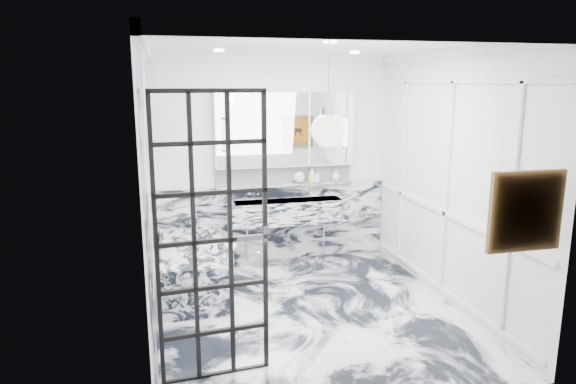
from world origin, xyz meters
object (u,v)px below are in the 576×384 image
object	(u,v)px
mirror_cabinet	(285,130)
trough_sink	(288,211)
bathtub	(193,268)
crittall_door	(212,241)

from	to	relation	value
mirror_cabinet	trough_sink	bearing A→B (deg)	-90.00
mirror_cabinet	bathtub	bearing A→B (deg)	-147.94
bathtub	trough_sink	bearing A→B (deg)	26.48
trough_sink	bathtub	distance (m)	1.55
crittall_door	bathtub	xyz separation A→B (m)	(-0.07, 1.91, -0.91)
crittall_door	mirror_cabinet	xyz separation A→B (m)	(1.25, 2.74, 0.63)
mirror_cabinet	crittall_door	bearing A→B (deg)	-114.56
crittall_door	mirror_cabinet	bearing A→B (deg)	60.67
trough_sink	bathtub	bearing A→B (deg)	-153.52
mirror_cabinet	bathtub	world-z (taller)	mirror_cabinet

